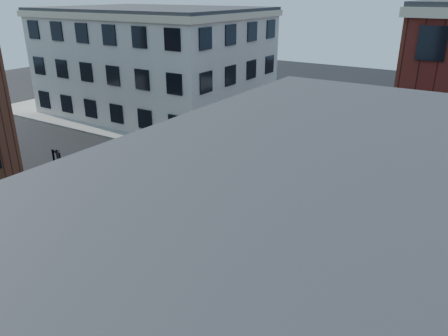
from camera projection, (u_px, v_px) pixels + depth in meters
name	position (u px, v px, depth m)	size (l,w,h in m)	color
ground	(220.00, 206.00, 28.16)	(120.00, 120.00, 0.00)	black
sidewalk_nw	(172.00, 100.00, 55.01)	(30.00, 30.00, 0.15)	gray
building_nw	(155.00, 63.00, 48.07)	(22.00, 16.00, 11.00)	beige
tree_near	(386.00, 138.00, 30.96)	(2.69, 2.69, 4.49)	black
tree_far	(403.00, 122.00, 35.75)	(2.43, 2.43, 4.07)	black
signal_pole	(60.00, 177.00, 25.24)	(1.29, 1.24, 4.60)	black
box_truck	(372.00, 248.00, 19.65)	(9.28, 3.84, 4.10)	silver
traffic_cone	(92.00, 213.00, 26.56)	(0.38, 0.38, 0.68)	#FF430B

